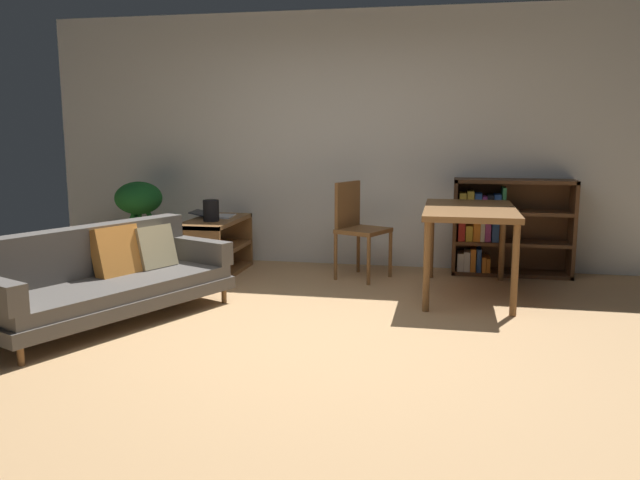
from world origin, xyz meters
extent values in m
plane|color=tan|center=(0.00, 0.00, 0.00)|extent=(8.16, 8.16, 0.00)
cube|color=silver|center=(0.00, 2.70, 1.35)|extent=(6.80, 0.10, 2.70)
cylinder|color=brown|center=(-0.82, 0.85, 0.06)|extent=(0.04, 0.04, 0.13)
cylinder|color=brown|center=(-1.56, -0.81, 0.06)|extent=(0.04, 0.04, 0.13)
cylinder|color=brown|center=(-1.41, 1.11, 0.06)|extent=(0.04, 0.04, 0.13)
cube|color=#56514C|center=(-1.49, 0.15, 0.18)|extent=(1.51, 2.12, 0.10)
cube|color=#56514C|center=(-1.49, 0.15, 0.28)|extent=(1.45, 2.04, 0.10)
cube|color=#56514C|center=(-1.76, 0.27, 0.52)|extent=(0.94, 1.81, 0.39)
cube|color=#56514C|center=(-1.11, 0.99, 0.42)|extent=(0.73, 0.43, 0.20)
cube|color=orange|center=(-1.54, 0.39, 0.50)|extent=(0.35, 0.44, 0.41)
cube|color=tan|center=(-1.39, 0.70, 0.48)|extent=(0.36, 0.42, 0.38)
cube|color=brown|center=(-1.28, 2.40, 0.28)|extent=(0.47, 0.04, 0.57)
cube|color=brown|center=(-1.28, 1.41, 0.28)|extent=(0.47, 0.04, 0.57)
cube|color=brown|center=(-1.28, 1.90, 0.27)|extent=(0.47, 1.00, 0.04)
cube|color=brown|center=(-1.28, 1.90, 0.55)|extent=(0.47, 1.04, 0.04)
cube|color=brown|center=(-1.28, 1.90, 0.02)|extent=(0.47, 1.00, 0.04)
cube|color=silver|center=(-1.26, 2.06, 0.58)|extent=(0.25, 0.33, 0.02)
cube|color=black|center=(-1.47, 2.04, 0.61)|extent=(0.23, 0.32, 0.05)
cylinder|color=black|center=(-1.26, 1.74, 0.67)|extent=(0.16, 0.16, 0.21)
cylinder|color=slate|center=(-1.26, 1.74, 0.72)|extent=(0.09, 0.09, 0.01)
cylinder|color=brown|center=(-2.24, 2.15, 0.13)|extent=(0.25, 0.25, 0.25)
cylinder|color=#1E6B28|center=(-2.12, 2.17, 0.54)|extent=(0.27, 0.09, 0.59)
cylinder|color=#1E6B28|center=(-2.14, 2.25, 0.50)|extent=(0.23, 0.25, 0.53)
cylinder|color=#1E6B28|center=(-2.30, 2.26, 0.48)|extent=(0.16, 0.25, 0.48)
cylinder|color=#1E6B28|center=(-2.34, 2.15, 0.43)|extent=(0.25, 0.05, 0.38)
cylinder|color=#1E6B28|center=(-2.28, 2.02, 0.48)|extent=(0.13, 0.30, 0.49)
cylinder|color=#1E6B28|center=(-2.19, 2.07, 0.49)|extent=(0.13, 0.20, 0.51)
ellipsoid|color=#1E6B28|center=(-2.24, 2.15, 0.74)|extent=(0.50, 0.50, 0.35)
cylinder|color=brown|center=(0.88, 2.17, 0.37)|extent=(0.06, 0.06, 0.74)
cylinder|color=brown|center=(0.88, 0.92, 0.37)|extent=(0.06, 0.06, 0.74)
cylinder|color=brown|center=(1.56, 2.17, 0.37)|extent=(0.06, 0.06, 0.74)
cylinder|color=brown|center=(1.56, 0.92, 0.37)|extent=(0.06, 0.06, 0.74)
cube|color=brown|center=(1.22, 1.55, 0.76)|extent=(0.78, 1.35, 0.05)
cylinder|color=brown|center=(0.48, 2.11, 0.23)|extent=(0.04, 0.04, 0.46)
cylinder|color=brown|center=(0.31, 1.73, 0.23)|extent=(0.04, 0.04, 0.46)
cylinder|color=brown|center=(0.14, 2.26, 0.23)|extent=(0.04, 0.04, 0.46)
cylinder|color=brown|center=(-0.03, 1.88, 0.23)|extent=(0.04, 0.04, 0.46)
cube|color=brown|center=(0.22, 2.00, 0.48)|extent=(0.56, 0.58, 0.04)
cube|color=brown|center=(0.05, 2.07, 0.73)|extent=(0.20, 0.39, 0.45)
cube|color=#56351E|center=(1.11, 2.46, 0.49)|extent=(0.04, 0.35, 0.97)
cube|color=#56351E|center=(2.25, 2.46, 0.49)|extent=(0.04, 0.35, 0.97)
cube|color=#56351E|center=(1.68, 2.46, 0.95)|extent=(1.18, 0.35, 0.04)
cube|color=#56351E|center=(1.68, 2.46, 0.02)|extent=(1.18, 0.35, 0.04)
cube|color=#56351E|center=(1.68, 2.62, 0.49)|extent=(1.15, 0.04, 0.97)
cube|color=#56351E|center=(1.68, 2.46, 0.33)|extent=(1.15, 0.34, 0.04)
cube|color=#56351E|center=(1.68, 2.46, 0.64)|extent=(1.15, 0.34, 0.04)
cube|color=silver|center=(1.18, 2.43, 0.13)|extent=(0.06, 0.22, 0.18)
cube|color=silver|center=(1.24, 2.44, 0.14)|extent=(0.06, 0.24, 0.20)
cube|color=orange|center=(1.30, 2.43, 0.15)|extent=(0.05, 0.23, 0.23)
cube|color=#2D5199|center=(1.36, 2.44, 0.15)|extent=(0.04, 0.24, 0.23)
cube|color=orange|center=(1.41, 2.45, 0.12)|extent=(0.04, 0.29, 0.16)
cube|color=orange|center=(1.45, 2.44, 0.11)|extent=(0.04, 0.26, 0.14)
cube|color=red|center=(1.18, 2.44, 0.46)|extent=(0.07, 0.24, 0.23)
cube|color=gold|center=(1.25, 2.45, 0.43)|extent=(0.07, 0.27, 0.16)
cube|color=orange|center=(1.32, 2.43, 0.45)|extent=(0.07, 0.21, 0.20)
cube|color=silver|center=(1.38, 2.43, 0.46)|extent=(0.04, 0.22, 0.21)
cube|color=#993884|center=(1.43, 2.43, 0.46)|extent=(0.06, 0.22, 0.22)
cube|color=#2D5199|center=(1.51, 2.43, 0.45)|extent=(0.07, 0.23, 0.19)
cube|color=gold|center=(1.18, 2.44, 0.75)|extent=(0.07, 0.26, 0.17)
cube|color=gold|center=(1.25, 2.45, 0.76)|extent=(0.07, 0.29, 0.19)
cube|color=#2D5199|center=(1.33, 2.43, 0.75)|extent=(0.07, 0.21, 0.17)
cube|color=#993884|center=(1.39, 2.44, 0.73)|extent=(0.05, 0.25, 0.14)
cube|color=black|center=(1.45, 2.44, 0.74)|extent=(0.06, 0.26, 0.16)
cube|color=#2D5199|center=(1.52, 2.43, 0.74)|extent=(0.07, 0.23, 0.16)
cube|color=#337F47|center=(1.58, 2.45, 0.78)|extent=(0.03, 0.27, 0.24)
camera|label=1|loc=(1.03, -4.20, 1.45)|focal=35.98mm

